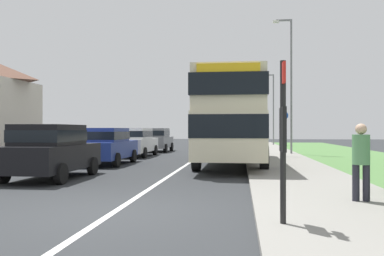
{
  "coord_description": "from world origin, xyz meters",
  "views": [
    {
      "loc": [
        2.35,
        -7.33,
        1.55
      ],
      "look_at": [
        0.79,
        5.89,
        1.6
      ],
      "focal_mm": 38.28,
      "sensor_mm": 36.0,
      "label": 1
    }
  ],
  "objects_px": {
    "parked_car_grey": "(156,139)",
    "street_lamp_mid": "(290,78)",
    "double_decker_bus": "(232,116)",
    "parked_car_blue": "(105,144)",
    "parked_car_white": "(135,141)",
    "bus_stop_sign": "(283,130)",
    "street_lamp_far": "(272,104)",
    "parked_car_black": "(51,149)",
    "pedestrian_at_stop": "(361,158)",
    "cycle_route_sign": "(284,132)"
  },
  "relations": [
    {
      "from": "parked_car_grey",
      "to": "street_lamp_mid",
      "type": "relative_size",
      "value": 0.48
    },
    {
      "from": "double_decker_bus",
      "to": "parked_car_blue",
      "type": "distance_m",
      "value": 5.72
    },
    {
      "from": "double_decker_bus",
      "to": "parked_car_white",
      "type": "bearing_deg",
      "value": 139.26
    },
    {
      "from": "bus_stop_sign",
      "to": "street_lamp_far",
      "type": "bearing_deg",
      "value": 85.92
    },
    {
      "from": "parked_car_black",
      "to": "parked_car_blue",
      "type": "relative_size",
      "value": 0.95
    },
    {
      "from": "parked_car_white",
      "to": "pedestrian_at_stop",
      "type": "height_order",
      "value": "pedestrian_at_stop"
    },
    {
      "from": "parked_car_blue",
      "to": "cycle_route_sign",
      "type": "distance_m",
      "value": 9.52
    },
    {
      "from": "parked_car_black",
      "to": "street_lamp_far",
      "type": "distance_m",
      "value": 28.88
    },
    {
      "from": "bus_stop_sign",
      "to": "street_lamp_mid",
      "type": "xyz_separation_m",
      "value": [
        2.29,
        18.63,
        3.1
      ]
    },
    {
      "from": "parked_car_grey",
      "to": "cycle_route_sign",
      "type": "height_order",
      "value": "cycle_route_sign"
    },
    {
      "from": "parked_car_white",
      "to": "street_lamp_mid",
      "type": "relative_size",
      "value": 0.56
    },
    {
      "from": "parked_car_grey",
      "to": "cycle_route_sign",
      "type": "relative_size",
      "value": 1.57
    },
    {
      "from": "parked_car_grey",
      "to": "street_lamp_far",
      "type": "distance_m",
      "value": 14.79
    },
    {
      "from": "double_decker_bus",
      "to": "parked_car_grey",
      "type": "distance_m",
      "value": 11.44
    },
    {
      "from": "parked_car_black",
      "to": "street_lamp_mid",
      "type": "relative_size",
      "value": 0.49
    },
    {
      "from": "cycle_route_sign",
      "to": "parked_car_black",
      "type": "bearing_deg",
      "value": -129.34
    },
    {
      "from": "parked_car_blue",
      "to": "parked_car_grey",
      "type": "relative_size",
      "value": 1.07
    },
    {
      "from": "parked_car_grey",
      "to": "cycle_route_sign",
      "type": "distance_m",
      "value": 10.03
    },
    {
      "from": "parked_car_black",
      "to": "parked_car_grey",
      "type": "xyz_separation_m",
      "value": [
        0.06,
        15.85,
        -0.03
      ]
    },
    {
      "from": "pedestrian_at_stop",
      "to": "parked_car_blue",
      "type": "bearing_deg",
      "value": 132.86
    },
    {
      "from": "parked_car_black",
      "to": "parked_car_blue",
      "type": "bearing_deg",
      "value": 90.45
    },
    {
      "from": "parked_car_black",
      "to": "cycle_route_sign",
      "type": "distance_m",
      "value": 12.96
    },
    {
      "from": "parked_car_white",
      "to": "cycle_route_sign",
      "type": "height_order",
      "value": "cycle_route_sign"
    },
    {
      "from": "parked_car_grey",
      "to": "bus_stop_sign",
      "type": "xyz_separation_m",
      "value": [
        6.48,
        -21.67,
        0.64
      ]
    },
    {
      "from": "parked_car_blue",
      "to": "street_lamp_far",
      "type": "distance_m",
      "value": 23.94
    },
    {
      "from": "double_decker_bus",
      "to": "parked_car_white",
      "type": "xyz_separation_m",
      "value": [
        -5.61,
        4.83,
        -1.24
      ]
    },
    {
      "from": "street_lamp_far",
      "to": "parked_car_white",
      "type": "bearing_deg",
      "value": -118.44
    },
    {
      "from": "street_lamp_far",
      "to": "bus_stop_sign",
      "type": "bearing_deg",
      "value": -94.08
    },
    {
      "from": "parked_car_white",
      "to": "street_lamp_far",
      "type": "relative_size",
      "value": 0.67
    },
    {
      "from": "parked_car_blue",
      "to": "street_lamp_far",
      "type": "relative_size",
      "value": 0.62
    },
    {
      "from": "bus_stop_sign",
      "to": "double_decker_bus",
      "type": "bearing_deg",
      "value": 95.03
    },
    {
      "from": "parked_car_blue",
      "to": "pedestrian_at_stop",
      "type": "distance_m",
      "value": 12.25
    },
    {
      "from": "parked_car_black",
      "to": "parked_car_white",
      "type": "distance_m",
      "value": 10.69
    },
    {
      "from": "parked_car_white",
      "to": "pedestrian_at_stop",
      "type": "relative_size",
      "value": 2.72
    },
    {
      "from": "bus_stop_sign",
      "to": "street_lamp_mid",
      "type": "distance_m",
      "value": 19.02
    },
    {
      "from": "cycle_route_sign",
      "to": "street_lamp_mid",
      "type": "distance_m",
      "value": 4.3
    },
    {
      "from": "double_decker_bus",
      "to": "parked_car_grey",
      "type": "relative_size",
      "value": 2.64
    },
    {
      "from": "parked_car_grey",
      "to": "bus_stop_sign",
      "type": "bearing_deg",
      "value": -73.36
    },
    {
      "from": "parked_car_white",
      "to": "street_lamp_far",
      "type": "xyz_separation_m",
      "value": [
        9.0,
        16.62,
        3.04
      ]
    },
    {
      "from": "double_decker_bus",
      "to": "street_lamp_mid",
      "type": "xyz_separation_m",
      "value": [
        3.32,
        6.95,
        2.5
      ]
    },
    {
      "from": "parked_car_black",
      "to": "bus_stop_sign",
      "type": "height_order",
      "value": "bus_stop_sign"
    },
    {
      "from": "double_decker_bus",
      "to": "street_lamp_mid",
      "type": "bearing_deg",
      "value": 64.5
    },
    {
      "from": "pedestrian_at_stop",
      "to": "street_lamp_mid",
      "type": "xyz_separation_m",
      "value": [
        0.54,
        16.48,
        3.66
      ]
    },
    {
      "from": "double_decker_bus",
      "to": "street_lamp_far",
      "type": "relative_size",
      "value": 1.53
    },
    {
      "from": "parked_car_grey",
      "to": "parked_car_white",
      "type": "bearing_deg",
      "value": -91.78
    },
    {
      "from": "double_decker_bus",
      "to": "bus_stop_sign",
      "type": "bearing_deg",
      "value": -84.97
    },
    {
      "from": "cycle_route_sign",
      "to": "double_decker_bus",
      "type": "bearing_deg",
      "value": -122.97
    },
    {
      "from": "parked_car_white",
      "to": "cycle_route_sign",
      "type": "bearing_deg",
      "value": -4.62
    },
    {
      "from": "parked_car_black",
      "to": "double_decker_bus",
      "type": "bearing_deg",
      "value": 46.73
    },
    {
      "from": "parked_car_black",
      "to": "parked_car_grey",
      "type": "height_order",
      "value": "parked_car_black"
    }
  ]
}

